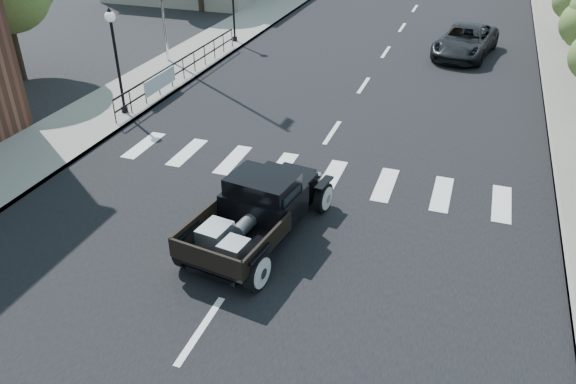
% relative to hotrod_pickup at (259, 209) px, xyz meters
% --- Properties ---
extents(ground, '(120.00, 120.00, 0.00)m').
position_rel_hotrod_pickup_xyz_m(ground, '(0.07, -0.37, -0.84)').
color(ground, black).
rests_on(ground, ground).
extents(road, '(14.00, 80.00, 0.02)m').
position_rel_hotrod_pickup_xyz_m(road, '(0.07, 14.63, -0.83)').
color(road, black).
rests_on(road, ground).
extents(road_markings, '(12.00, 60.00, 0.06)m').
position_rel_hotrod_pickup_xyz_m(road_markings, '(0.07, 9.63, -0.84)').
color(road_markings, silver).
rests_on(road_markings, ground).
extents(sidewalk_left, '(3.00, 80.00, 0.15)m').
position_rel_hotrod_pickup_xyz_m(sidewalk_left, '(-8.43, 14.63, -0.76)').
color(sidewalk_left, gray).
rests_on(sidewalk_left, ground).
extents(railing, '(0.08, 10.00, 1.00)m').
position_rel_hotrod_pickup_xyz_m(railing, '(-7.23, 9.63, -0.19)').
color(railing, black).
rests_on(railing, sidewalk_left).
extents(banner, '(0.04, 2.20, 0.60)m').
position_rel_hotrod_pickup_xyz_m(banner, '(-7.15, 7.63, -0.39)').
color(banner, silver).
rests_on(banner, sidewalk_left).
extents(lamp_post_b, '(0.36, 0.36, 3.73)m').
position_rel_hotrod_pickup_xyz_m(lamp_post_b, '(-7.53, 5.63, 1.18)').
color(lamp_post_b, black).
rests_on(lamp_post_b, sidewalk_left).
extents(lamp_post_c, '(0.36, 0.36, 3.73)m').
position_rel_hotrod_pickup_xyz_m(lamp_post_c, '(-7.53, 15.63, 1.18)').
color(lamp_post_c, black).
rests_on(lamp_post_c, sidewalk_left).
extents(small_tree_e, '(1.89, 1.89, 3.15)m').
position_rel_hotrod_pickup_xyz_m(small_tree_e, '(8.37, 21.42, 0.89)').
color(small_tree_e, '#566F33').
rests_on(small_tree_e, sidewalk_right).
extents(hotrod_pickup, '(2.92, 5.10, 1.67)m').
position_rel_hotrod_pickup_xyz_m(hotrod_pickup, '(0.00, 0.00, 0.00)').
color(hotrod_pickup, black).
rests_on(hotrod_pickup, ground).
extents(second_car, '(3.13, 5.33, 1.39)m').
position_rel_hotrod_pickup_xyz_m(second_car, '(3.70, 17.33, -0.14)').
color(second_car, black).
rests_on(second_car, ground).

